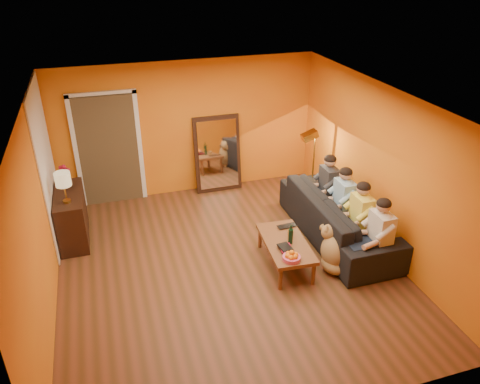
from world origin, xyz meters
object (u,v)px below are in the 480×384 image
object	(u,v)px
mirror_frame	(218,154)
person_mid_right	(344,201)
person_far_left	(380,235)
coffee_table	(285,253)
person_mid_left	(361,217)
sofa	(338,217)
floor_lamp	(313,168)
dog	(335,249)
laptop	(288,228)
vase	(67,182)
wine_bottle	(291,234)
tumbler	(290,234)
sideboard	(72,216)
table_lamp	(64,188)
person_far_right	(329,187)

from	to	relation	value
mirror_frame	person_mid_right	distance (m)	2.75
mirror_frame	person_mid_right	size ratio (longest dim) A/B	1.25
person_far_left	person_mid_right	xyz separation A→B (m)	(0.00, 1.10, 0.00)
coffee_table	person_far_left	xyz separation A→B (m)	(1.27, -0.52, 0.40)
person_mid_left	sofa	bearing A→B (deg)	106.11
floor_lamp	person_mid_left	bearing A→B (deg)	-87.23
dog	laptop	distance (m)	0.83
dog	vase	size ratio (longest dim) A/B	3.82
coffee_table	dog	bearing A→B (deg)	-21.70
coffee_table	floor_lamp	size ratio (longest dim) A/B	0.85
dog	laptop	world-z (taller)	dog
wine_bottle	tumbler	world-z (taller)	wine_bottle
mirror_frame	sideboard	size ratio (longest dim) A/B	1.29
table_lamp	person_mid_right	world-z (taller)	table_lamp
sideboard	tumbler	size ratio (longest dim) A/B	10.94
sofa	person_far_left	size ratio (longest dim) A/B	2.18
vase	table_lamp	bearing A→B (deg)	-90.00
dog	laptop	size ratio (longest dim) A/B	2.38
mirror_frame	tumbler	distance (m)	2.76
sideboard	table_lamp	xyz separation A→B (m)	(0.00, -0.30, 0.68)
sideboard	table_lamp	bearing A→B (deg)	-90.00
person_mid_left	vase	size ratio (longest dim) A/B	6.34
person_far_left	tumbler	size ratio (longest dim) A/B	11.31
floor_lamp	tumbler	xyz separation A→B (m)	(-1.12, -1.61, -0.25)
sofa	tumbler	distance (m)	1.09
floor_lamp	person_mid_left	size ratio (longest dim) A/B	1.18
mirror_frame	sideboard	world-z (taller)	mirror_frame
person_far_right	tumbler	world-z (taller)	person_far_right
mirror_frame	vase	distance (m)	2.92
laptop	vase	world-z (taller)	vase
laptop	tumbler	bearing A→B (deg)	-108.26
tumbler	vase	size ratio (longest dim) A/B	0.56
tumbler	laptop	distance (m)	0.24
coffee_table	dog	xyz separation A→B (m)	(0.66, -0.32, 0.16)
sofa	coffee_table	bearing A→B (deg)	112.87
coffee_table	person_mid_left	xyz separation A→B (m)	(1.27, 0.03, 0.40)
mirror_frame	wine_bottle	size ratio (longest dim) A/B	4.90
table_lamp	tumbler	xyz separation A→B (m)	(3.22, -1.33, -0.63)
coffee_table	person_far_right	world-z (taller)	person_far_right
wine_bottle	vase	world-z (taller)	vase
table_lamp	wine_bottle	xyz separation A→B (m)	(3.15, -1.50, -0.53)
table_lamp	coffee_table	size ratio (longest dim) A/B	0.42
person_mid_left	tumbler	world-z (taller)	person_mid_left
sofa	floor_lamp	size ratio (longest dim) A/B	1.85
person_mid_right	person_far_right	distance (m)	0.55
person_mid_right	vase	distance (m)	4.61
person_far_left	sideboard	bearing A→B (deg)	152.55
mirror_frame	sofa	bearing A→B (deg)	-58.33
wine_bottle	person_mid_right	bearing A→B (deg)	27.33
person_far_right	person_far_left	bearing A→B (deg)	-90.00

